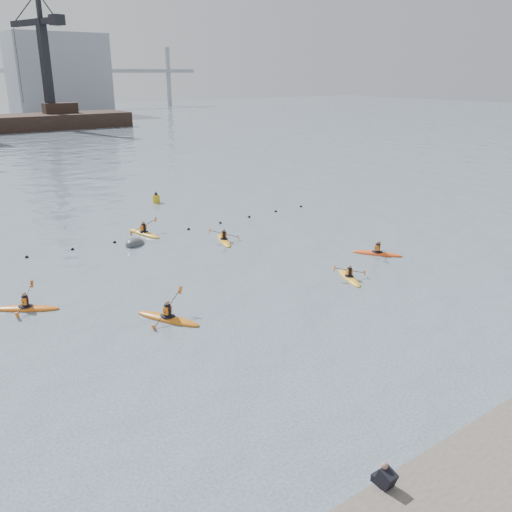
# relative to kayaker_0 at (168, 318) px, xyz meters

# --- Properties ---
(ground) EXTENTS (400.00, 400.00, 0.00)m
(ground) POSITION_rel_kayaker_0_xyz_m (4.89, -8.63, -0.11)
(ground) COLOR #3E4E5A
(ground) RESTS_ON ground
(float_line) EXTENTS (33.24, 0.73, 0.24)m
(float_line) POSITION_rel_kayaker_0_xyz_m (4.39, 13.90, -0.08)
(float_line) COLOR black
(float_line) RESTS_ON ground
(kayaker_0) EXTENTS (2.36, 3.60, 1.49)m
(kayaker_0) POSITION_rel_kayaker_0_xyz_m (0.00, 0.00, 0.00)
(kayaker_0) COLOR #C06412
(kayaker_0) RESTS_ON ground
(kayaker_1) EXTENTS (1.95, 3.03, 1.02)m
(kayaker_1) POSITION_rel_kayaker_0_xyz_m (11.35, -1.32, -0.02)
(kayaker_1) COLOR gold
(kayaker_1) RESTS_ON ground
(kayaker_2) EXTENTS (3.20, 2.56, 1.30)m
(kayaker_2) POSITION_rel_kayaker_0_xyz_m (-5.35, 5.46, -0.01)
(kayaker_2) COLOR #C85D12
(kayaker_2) RESTS_ON ground
(kayaker_3) EXTENTS (2.19, 3.35, 1.20)m
(kayaker_3) POSITION_rel_kayaker_0_xyz_m (9.45, 9.41, -0.01)
(kayaker_3) COLOR gold
(kayaker_3) RESTS_ON ground
(kayaker_4) EXTENTS (2.45, 3.16, 1.08)m
(kayaker_4) POSITION_rel_kayaker_0_xyz_m (16.15, 0.76, -0.01)
(kayaker_4) COLOR #EC4C16
(kayaker_4) RESTS_ON ground
(kayaker_5) EXTENTS (2.46, 3.71, 1.26)m
(kayaker_5) POSITION_rel_kayaker_0_xyz_m (5.54, 14.53, -0.00)
(kayaker_5) COLOR orange
(kayaker_5) RESTS_ON ground
(mooring_buoy) EXTENTS (2.35, 2.20, 1.35)m
(mooring_buoy) POSITION_rel_kayaker_0_xyz_m (3.92, 12.54, -0.11)
(mooring_buoy) COLOR #3B3E40
(mooring_buoy) RESTS_ON ground
(nav_buoy) EXTENTS (0.67, 0.67, 1.22)m
(nav_buoy) POSITION_rel_kayaker_0_xyz_m (11.03, 23.50, 0.26)
(nav_buoy) COLOR gold
(nav_buoy) RESTS_ON ground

